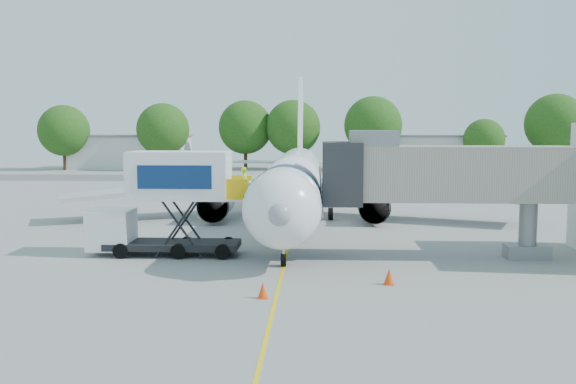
{
  "coord_description": "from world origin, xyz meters",
  "views": [
    {
      "loc": [
        1.64,
        -40.21,
        6.89
      ],
      "look_at": [
        0.02,
        -5.14,
        3.2
      ],
      "focal_mm": 40.0,
      "sensor_mm": 36.0,
      "label": 1
    }
  ],
  "objects_px": {
    "ground_tug": "(311,315)",
    "catering_hiloader": "(167,203)",
    "aircraft": "(294,182)",
    "jet_bridge": "(441,174)"
  },
  "relations": [
    {
      "from": "aircraft",
      "to": "jet_bridge",
      "type": "distance_m",
      "value": 13.77
    },
    {
      "from": "aircraft",
      "to": "catering_hiloader",
      "type": "distance_m",
      "value": 12.77
    },
    {
      "from": "catering_hiloader",
      "to": "ground_tug",
      "type": "relative_size",
      "value": 2.39
    },
    {
      "from": "aircraft",
      "to": "catering_hiloader",
      "type": "height_order",
      "value": "aircraft"
    },
    {
      "from": "jet_bridge",
      "to": "catering_hiloader",
      "type": "relative_size",
      "value": 1.64
    },
    {
      "from": "ground_tug",
      "to": "aircraft",
      "type": "bearing_deg",
      "value": 80.96
    },
    {
      "from": "aircraft",
      "to": "ground_tug",
      "type": "height_order",
      "value": "aircraft"
    },
    {
      "from": "ground_tug",
      "to": "catering_hiloader",
      "type": "bearing_deg",
      "value": 108.61
    },
    {
      "from": "aircraft",
      "to": "catering_hiloader",
      "type": "relative_size",
      "value": 4.44
    },
    {
      "from": "catering_hiloader",
      "to": "ground_tug",
      "type": "distance_m",
      "value": 15.07
    }
  ]
}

